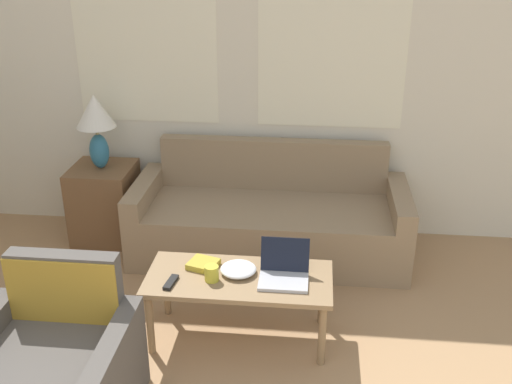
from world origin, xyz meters
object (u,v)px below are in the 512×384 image
(table_lamp, at_px, (96,120))
(laptop, at_px, (284,271))
(armchair, at_px, (50,383))
(coffee_table, at_px, (239,284))
(book_red, at_px, (203,264))
(tv_remote, at_px, (171,282))
(cup_navy, at_px, (212,273))
(snack_bowl, at_px, (238,269))
(couch, at_px, (270,220))

(table_lamp, xyz_separation_m, laptop, (1.50, -1.19, -0.51))
(armchair, height_order, laptop, armchair)
(coffee_table, bearing_deg, laptop, 1.15)
(table_lamp, distance_m, laptop, 1.98)
(table_lamp, relative_size, book_red, 2.84)
(table_lamp, xyz_separation_m, tv_remote, (0.86, -1.31, -0.55))
(cup_navy, relative_size, book_red, 0.46)
(armchair, xyz_separation_m, table_lamp, (-0.40, 1.99, 0.73))
(snack_bowl, relative_size, book_red, 1.06)
(table_lamp, bearing_deg, couch, -3.44)
(tv_remote, bearing_deg, snack_bowl, 23.03)
(armchair, xyz_separation_m, cup_navy, (0.69, 0.74, 0.22))
(armchair, distance_m, laptop, 1.38)
(laptop, bearing_deg, book_red, 170.29)
(cup_navy, height_order, snack_bowl, cup_navy)
(table_lamp, bearing_deg, tv_remote, -56.84)
(coffee_table, relative_size, book_red, 5.39)
(tv_remote, bearing_deg, cup_navy, 15.24)
(couch, distance_m, laptop, 1.14)
(cup_navy, bearing_deg, book_red, 118.24)
(snack_bowl, xyz_separation_m, tv_remote, (-0.37, -0.16, -0.02))
(coffee_table, height_order, tv_remote, tv_remote)
(snack_bowl, distance_m, book_red, 0.23)
(couch, bearing_deg, book_red, -107.54)
(table_lamp, height_order, book_red, table_lamp)
(armchair, relative_size, coffee_table, 0.76)
(coffee_table, height_order, laptop, laptop)
(cup_navy, xyz_separation_m, tv_remote, (-0.23, -0.06, -0.04))
(laptop, relative_size, book_red, 1.40)
(couch, relative_size, book_red, 10.08)
(laptop, bearing_deg, table_lamp, 141.65)
(laptop, bearing_deg, tv_remote, -169.33)
(couch, xyz_separation_m, cup_navy, (-0.25, -1.17, 0.22))
(couch, xyz_separation_m, coffee_table, (-0.09, -1.11, 0.13))
(cup_navy, distance_m, book_red, 0.17)
(coffee_table, distance_m, cup_navy, 0.19)
(laptop, height_order, book_red, laptop)
(laptop, height_order, tv_remote, laptop)
(couch, height_order, tv_remote, couch)
(laptop, height_order, cup_navy, laptop)
(armchair, xyz_separation_m, book_red, (0.61, 0.88, 0.19))
(couch, bearing_deg, laptop, -81.21)
(table_lamp, relative_size, cup_navy, 6.13)
(coffee_table, xyz_separation_m, snack_bowl, (-0.01, 0.04, 0.08))
(couch, bearing_deg, cup_navy, -101.90)
(table_lamp, distance_m, snack_bowl, 1.77)
(couch, bearing_deg, tv_remote, -111.09)
(couch, relative_size, tv_remote, 13.28)
(coffee_table, height_order, book_red, book_red)
(armchair, distance_m, cup_navy, 1.03)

